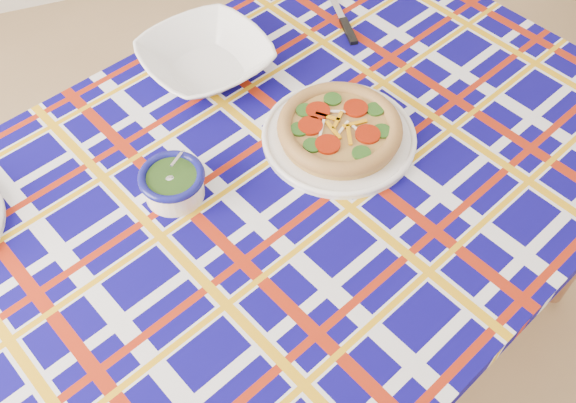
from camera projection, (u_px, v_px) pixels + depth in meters
name	position (u px, v px, depth m)	size (l,w,h in m)	color
floor	(261.00, 341.00, 2.01)	(4.00, 4.00, 0.00)	#96754D
dining_table	(271.00, 209.00, 1.42)	(2.01, 1.66, 0.81)	brown
tablecloth	(271.00, 202.00, 1.39)	(1.76, 1.11, 0.11)	#0B0563
main_focaccia_plate	(340.00, 129.00, 1.40)	(0.35, 0.35, 0.07)	#B1813E
pesto_bowl	(173.00, 182.00, 1.30)	(0.14, 0.14, 0.08)	#18320D
serving_bowl	(206.00, 59.00, 1.54)	(0.30, 0.30, 0.07)	white
table_knife	(336.00, 5.00, 1.72)	(0.26, 0.02, 0.01)	silver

